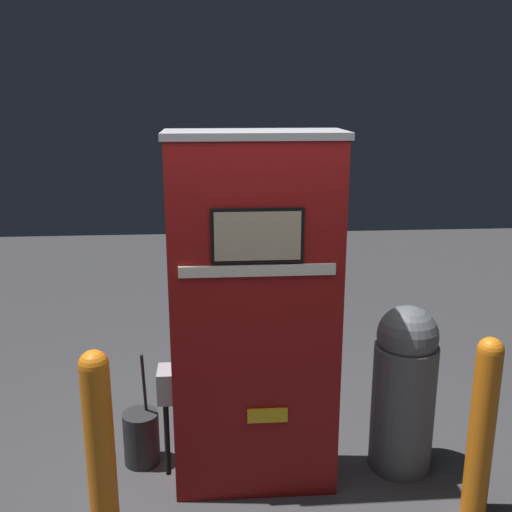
% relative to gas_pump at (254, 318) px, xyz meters
% --- Properties ---
extents(ground_plane, '(14.00, 14.00, 0.00)m').
position_rel_gas_pump_xyz_m(ground_plane, '(0.00, -0.20, -1.07)').
color(ground_plane, '#38383A').
extents(gas_pump, '(1.06, 0.44, 2.14)m').
position_rel_gas_pump_xyz_m(gas_pump, '(0.00, 0.00, 0.00)').
color(gas_pump, maroon).
rests_on(gas_pump, ground_plane).
extents(safety_bollard, '(0.16, 0.16, 1.09)m').
position_rel_gas_pump_xyz_m(safety_bollard, '(-0.85, -0.43, -0.50)').
color(safety_bollard, orange).
rests_on(safety_bollard, ground_plane).
extents(trash_bin, '(0.40, 0.40, 1.09)m').
position_rel_gas_pump_xyz_m(trash_bin, '(0.94, 0.07, -0.52)').
color(trash_bin, '#51565B').
rests_on(trash_bin, ground_plane).
extents(safety_bollard_far, '(0.14, 0.14, 1.08)m').
position_rel_gas_pump_xyz_m(safety_bollard_far, '(1.24, -0.41, -0.51)').
color(safety_bollard_far, orange).
rests_on(safety_bollard_far, ground_plane).
extents(squeegee_bucket, '(0.23, 0.23, 0.78)m').
position_rel_gas_pump_xyz_m(squeegee_bucket, '(-0.72, 0.22, -0.89)').
color(squeegee_bucket, '#262628').
rests_on(squeegee_bucket, ground_plane).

